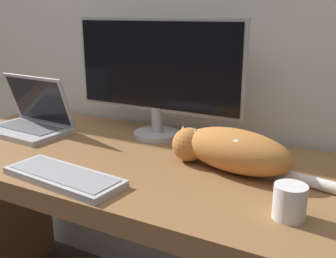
# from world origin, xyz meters

# --- Properties ---
(desk) EXTENTS (1.47, 0.69, 0.77)m
(desk) POSITION_xyz_m (0.00, 0.34, 0.60)
(desk) COLOR olive
(desk) RESTS_ON ground_plane
(monitor) EXTENTS (0.67, 0.17, 0.44)m
(monitor) POSITION_xyz_m (0.02, 0.57, 1.01)
(monitor) COLOR #B2B2B7
(monitor) RESTS_ON desk
(laptop) EXTENTS (0.34, 0.23, 0.22)m
(laptop) POSITION_xyz_m (-0.45, 0.38, 0.81)
(laptop) COLOR #B7B7BC
(laptop) RESTS_ON desk
(external_keyboard) EXTENTS (0.38, 0.17, 0.02)m
(external_keyboard) POSITION_xyz_m (-0.01, 0.09, 0.78)
(external_keyboard) COLOR #BCBCC1
(external_keyboard) RESTS_ON desk
(cat) EXTENTS (0.57, 0.22, 0.13)m
(cat) POSITION_xyz_m (0.38, 0.39, 0.83)
(cat) COLOR #C67A38
(cat) RESTS_ON desk
(coffee_mug) EXTENTS (0.08, 0.08, 0.08)m
(coffee_mug) POSITION_xyz_m (0.59, 0.18, 0.81)
(coffee_mug) COLOR white
(coffee_mug) RESTS_ON desk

